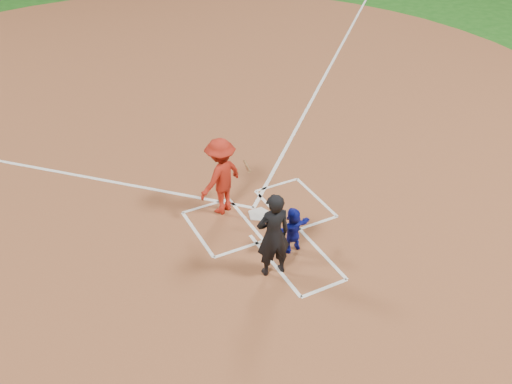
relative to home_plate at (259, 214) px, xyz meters
name	(u,v)px	position (x,y,z in m)	size (l,w,h in m)	color
ground	(259,215)	(0.00, 0.00, -0.02)	(120.00, 120.00, 0.00)	#195314
home_plate_dirt	(170,114)	(0.00, 6.00, -0.01)	(28.00, 28.00, 0.01)	brown
home_plate	(259,214)	(0.00, 0.00, 0.00)	(0.60, 0.60, 0.02)	silver
catcher	(293,230)	(0.04, -1.45, 0.53)	(1.00, 0.32, 1.08)	#151FAF
umpire	(273,235)	(-0.69, -1.88, 0.96)	(0.71, 0.46, 1.94)	black
chalk_markings	(178,123)	(0.00, 5.29, -0.01)	(28.35, 17.32, 0.01)	white
batter_at_plate	(221,176)	(-0.70, 0.58, 0.95)	(1.47, 1.14, 1.91)	#A92012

